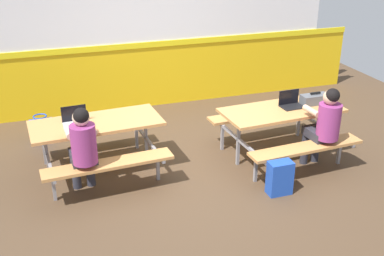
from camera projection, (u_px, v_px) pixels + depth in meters
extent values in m
cube|color=#4C3826|center=(193.00, 166.00, 6.64)|extent=(10.00, 10.00, 0.02)
cube|color=yellow|center=(150.00, 76.00, 8.57)|extent=(8.00, 0.12, 1.10)
cube|color=yellow|center=(149.00, 45.00, 8.27)|extent=(8.00, 0.03, 0.10)
cube|color=silver|center=(147.00, 0.00, 8.03)|extent=(6.72, 0.12, 1.40)
cube|color=tan|center=(96.00, 123.00, 6.18)|extent=(1.74, 0.86, 0.04)
cube|color=tan|center=(109.00, 164.00, 5.76)|extent=(1.62, 0.38, 0.04)
cube|color=tan|center=(89.00, 125.00, 6.83)|extent=(1.62, 0.38, 0.04)
cube|color=gray|center=(47.00, 157.00, 6.10)|extent=(0.04, 0.04, 0.70)
cube|color=gray|center=(47.00, 154.00, 6.08)|extent=(0.14, 1.55, 0.04)
cube|color=gray|center=(54.00, 186.00, 5.73)|extent=(0.04, 0.04, 0.41)
cube|color=gray|center=(44.00, 151.00, 6.59)|extent=(0.04, 0.04, 0.41)
cube|color=gray|center=(146.00, 140.00, 6.56)|extent=(0.04, 0.04, 0.70)
cube|color=gray|center=(146.00, 138.00, 6.54)|extent=(0.14, 1.55, 0.04)
cube|color=gray|center=(158.00, 166.00, 6.19)|extent=(0.04, 0.04, 0.41)
cube|color=gray|center=(136.00, 136.00, 7.05)|extent=(0.04, 0.04, 0.41)
cube|color=tan|center=(282.00, 110.00, 6.59)|extent=(1.74, 0.86, 0.04)
cube|color=tan|center=(306.00, 148.00, 6.17)|extent=(1.62, 0.38, 0.04)
cube|color=tan|center=(258.00, 114.00, 7.25)|extent=(1.62, 0.38, 0.04)
cube|color=gray|center=(238.00, 142.00, 6.52)|extent=(0.04, 0.04, 0.70)
cube|color=gray|center=(238.00, 139.00, 6.50)|extent=(0.14, 1.55, 0.04)
cube|color=gray|center=(256.00, 168.00, 6.14)|extent=(0.04, 0.04, 0.41)
cube|color=gray|center=(222.00, 137.00, 7.00)|extent=(0.04, 0.04, 0.41)
cube|color=gray|center=(319.00, 127.00, 6.97)|extent=(0.04, 0.04, 0.70)
cube|color=gray|center=(319.00, 125.00, 6.96)|extent=(0.14, 1.55, 0.04)
cube|color=gray|center=(339.00, 150.00, 6.60)|extent=(0.04, 0.04, 0.41)
cube|color=gray|center=(298.00, 124.00, 7.46)|extent=(0.04, 0.04, 0.41)
cylinder|color=#2D2D38|center=(76.00, 172.00, 5.99)|extent=(0.11, 0.11, 0.45)
cylinder|color=#2D2D38|center=(90.00, 170.00, 6.05)|extent=(0.11, 0.11, 0.45)
cube|color=#2D2D38|center=(83.00, 156.00, 5.78)|extent=(0.32, 0.40, 0.12)
cylinder|color=#8C3372|center=(84.00, 144.00, 5.54)|extent=(0.30, 0.30, 0.48)
cylinder|color=beige|center=(68.00, 132.00, 5.62)|extent=(0.10, 0.30, 0.08)
cylinder|color=beige|center=(92.00, 128.00, 5.71)|extent=(0.10, 0.30, 0.08)
sphere|color=beige|center=(81.00, 118.00, 5.42)|extent=(0.20, 0.20, 0.20)
sphere|color=black|center=(81.00, 116.00, 5.38)|extent=(0.18, 0.18, 0.18)
cylinder|color=#2D2D38|center=(305.00, 149.00, 6.61)|extent=(0.11, 0.11, 0.45)
cylinder|color=#2D2D38|center=(315.00, 146.00, 6.67)|extent=(0.11, 0.11, 0.45)
cube|color=#2D2D38|center=(319.00, 133.00, 6.39)|extent=(0.32, 0.40, 0.12)
cylinder|color=#8C3372|center=(329.00, 122.00, 6.15)|extent=(0.30, 0.30, 0.48)
cylinder|color=tan|center=(311.00, 111.00, 6.23)|extent=(0.10, 0.30, 0.08)
cylinder|color=tan|center=(329.00, 108.00, 6.33)|extent=(0.10, 0.30, 0.08)
sphere|color=tan|center=(331.00, 97.00, 6.03)|extent=(0.20, 0.20, 0.20)
sphere|color=black|center=(333.00, 95.00, 5.99)|extent=(0.18, 0.18, 0.18)
cube|color=silver|center=(76.00, 124.00, 6.08)|extent=(0.33, 0.24, 0.01)
cube|color=black|center=(74.00, 113.00, 6.12)|extent=(0.32, 0.03, 0.21)
cube|color=black|center=(292.00, 107.00, 6.64)|extent=(0.33, 0.24, 0.01)
cube|color=black|center=(289.00, 97.00, 6.68)|extent=(0.32, 0.03, 0.21)
cube|color=#595B60|center=(315.00, 99.00, 6.74)|extent=(0.40, 0.18, 0.14)
cube|color=black|center=(315.00, 93.00, 6.70)|extent=(0.16, 0.02, 0.02)
cube|color=#1E47B2|center=(280.00, 178.00, 5.87)|extent=(0.30, 0.18, 0.44)
cube|color=#1E47B2|center=(275.00, 178.00, 5.99)|extent=(0.21, 0.04, 0.19)
cube|color=#1E47B2|center=(42.00, 131.00, 7.27)|extent=(0.34, 0.14, 0.36)
torus|color=#1E47B2|center=(40.00, 116.00, 7.18)|extent=(0.21, 0.21, 0.02)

